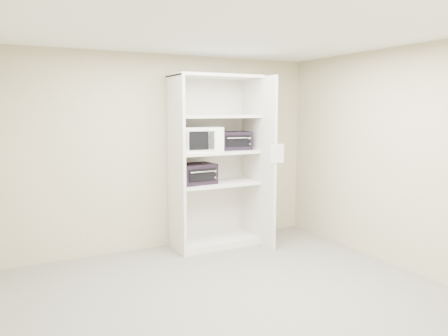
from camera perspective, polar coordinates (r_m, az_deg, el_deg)
name	(u,v)px	position (r m, az deg, el deg)	size (l,w,h in m)	color
floor	(234,297)	(4.75, 1.35, -16.53)	(4.50, 4.00, 0.01)	slate
ceiling	(235,30)	(4.40, 1.46, 17.53)	(4.50, 4.00, 0.01)	white
wall_back	(167,152)	(6.19, -7.50, 2.06)	(4.50, 0.02, 2.70)	beige
wall_front	(394,210)	(2.81, 21.37, -5.09)	(4.50, 0.02, 2.70)	beige
wall_right	(394,158)	(5.79, 21.35, 1.22)	(0.02, 4.00, 2.70)	beige
shelving_unit	(218,167)	(6.20, -0.73, 0.10)	(1.24, 0.92, 2.42)	silver
microwave	(199,139)	(6.00, -3.26, 3.75)	(0.57, 0.43, 0.34)	white
toaster_oven_upper	(234,141)	(6.30, 1.28, 3.60)	(0.45, 0.34, 0.26)	black
toaster_oven_lower	(196,174)	(6.08, -3.71, -0.74)	(0.50, 0.38, 0.28)	black
paper_sign	(278,154)	(5.93, 7.00, 1.89)	(0.20, 0.01, 0.25)	white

